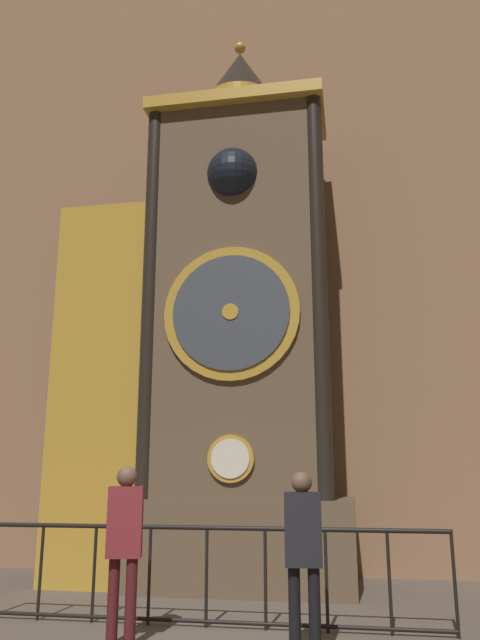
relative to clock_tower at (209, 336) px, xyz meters
The scene contains 5 objects.
cathedral_back_wall 3.33m from the clock_tower, 70.72° to the left, with size 24.00×0.32×13.35m.
clock_tower is the anchor object (origin of this frame).
railing_fence 3.89m from the clock_tower, 76.84° to the right, with size 5.21×0.05×1.04m.
visitor_near 4.14m from the clock_tower, 91.88° to the right, with size 0.38×0.30×1.67m.
visitor_far 4.56m from the clock_tower, 62.79° to the right, with size 0.36×0.25×1.62m.
Camera 1 is at (1.58, -5.11, 1.61)m, focal length 35.00 mm.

